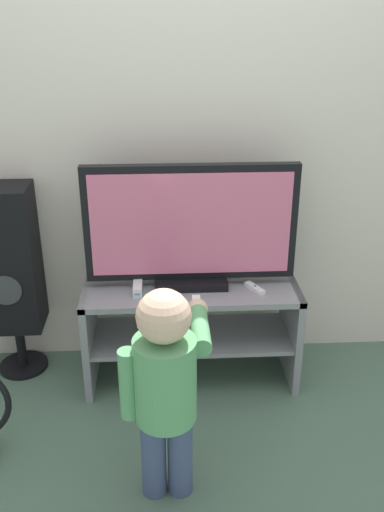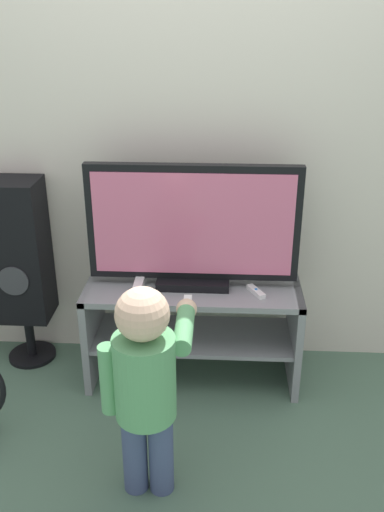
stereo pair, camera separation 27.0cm
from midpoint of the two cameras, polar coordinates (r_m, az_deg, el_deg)
ground_plane at (r=2.98m, az=2.53°, el=-14.23°), size 16.00×16.00×0.00m
wall_back at (r=2.89m, az=3.17°, el=13.20°), size 10.00×0.06×2.60m
tv_stand at (r=2.95m, az=2.72°, el=-6.26°), size 1.08×0.43×0.54m
television at (r=2.75m, az=2.93°, el=2.76°), size 1.03×0.20×0.62m
game_console at (r=2.83m, az=-2.58°, el=-2.89°), size 0.04×0.16×0.05m
remote_primary at (r=2.82m, az=9.15°, el=-3.59°), size 0.09×0.13×0.03m
child at (r=2.20m, az=-1.06°, el=-12.13°), size 0.35×0.52×0.93m
speaker_tower at (r=3.07m, az=-14.56°, el=0.06°), size 0.29×0.26×1.04m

